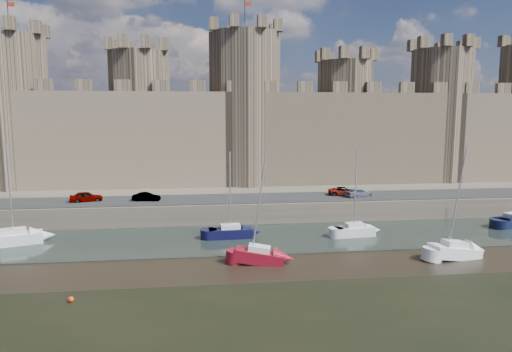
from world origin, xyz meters
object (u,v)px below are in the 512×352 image
at_px(sailboat_2, 354,230).
at_px(car_0, 86,197).
at_px(car_1, 146,197).
at_px(car_2, 359,193).
at_px(sailboat_4, 259,255).
at_px(sailboat_0, 13,237).
at_px(sailboat_5, 454,250).
at_px(sailboat_1, 230,232).
at_px(car_3, 344,191).

bearing_deg(sailboat_2, car_0, 154.87).
bearing_deg(car_1, car_2, -83.50).
bearing_deg(sailboat_4, car_1, 134.80).
bearing_deg(sailboat_0, sailboat_5, -31.65).
bearing_deg(car_2, car_0, 70.27).
height_order(car_0, sailboat_5, sailboat_5).
distance_m(sailboat_1, sailboat_2, 13.52).
bearing_deg(sailboat_1, sailboat_5, -27.55).
distance_m(car_0, sailboat_1, 19.90).
xyz_separation_m(car_0, sailboat_4, (19.20, -18.36, -2.41)).
bearing_deg(sailboat_2, sailboat_5, -57.38).
relative_size(car_1, sailboat_5, 0.33).
height_order(sailboat_0, sailboat_1, sailboat_0).
distance_m(car_2, sailboat_2, 10.84).
relative_size(car_2, sailboat_5, 0.37).
relative_size(sailboat_0, sailboat_2, 1.10).
bearing_deg(sailboat_0, car_0, 43.47).
bearing_deg(sailboat_0, car_3, -4.12).
relative_size(sailboat_1, sailboat_4, 0.91).
bearing_deg(car_0, sailboat_5, -132.14).
relative_size(car_3, sailboat_2, 0.45).
bearing_deg(sailboat_1, sailboat_0, 176.82).
bearing_deg(car_3, car_1, 99.44).
distance_m(car_0, car_1, 7.33).
xyz_separation_m(car_2, car_3, (-1.55, 1.34, 0.01)).
relative_size(car_1, sailboat_0, 0.33).
bearing_deg(sailboat_1, car_2, 24.41).
bearing_deg(sailboat_5, car_2, 89.44).
relative_size(car_0, car_3, 0.94).
bearing_deg(car_2, sailboat_0, 84.18).
bearing_deg(car_0, car_2, -106.45).
relative_size(car_1, sailboat_1, 0.37).
height_order(car_2, sailboat_0, sailboat_0).
height_order(car_0, sailboat_0, sailboat_0).
relative_size(car_1, sailboat_4, 0.33).
height_order(car_2, sailboat_1, sailboat_1).
distance_m(car_2, sailboat_0, 40.60).
relative_size(car_1, car_2, 0.88).
relative_size(sailboat_2, sailboat_4, 0.91).
relative_size(car_0, sailboat_2, 0.42).
distance_m(car_2, sailboat_4, 23.43).
distance_m(car_1, car_3, 25.72).
distance_m(car_1, sailboat_5, 35.40).
bearing_deg(car_1, sailboat_0, 133.77).
distance_m(car_2, car_3, 2.05).
relative_size(sailboat_1, sailboat_5, 0.89).
bearing_deg(sailboat_4, car_0, 147.46).
xyz_separation_m(car_3, sailboat_1, (-15.84, -10.30, -2.32)).
bearing_deg(sailboat_0, sailboat_2, -20.75).
height_order(sailboat_2, sailboat_5, sailboat_5).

